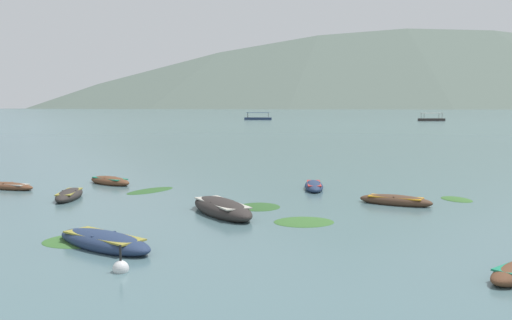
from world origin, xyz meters
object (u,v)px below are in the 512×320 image
Objects in this scene: rowboat_7 at (314,186)px; rowboat_5 at (104,241)px; rowboat_4 at (110,181)px; rowboat_6 at (8,186)px; rowboat_0 at (222,208)px; ferry_0 at (258,118)px; mooring_buoy at (121,268)px; rowboat_9 at (395,201)px; ferry_1 at (431,119)px; rowboat_1 at (69,195)px.

rowboat_5 is at bearing -119.60° from rowboat_7.
rowboat_4 is 5.27m from rowboat_6.
rowboat_7 is (16.26, 0.79, 0.02)m from rowboat_6.
rowboat_0 is 0.53× the size of ferry_0.
mooring_buoy reaches higher than rowboat_7.
rowboat_9 is (7.51, 2.70, -0.08)m from rowboat_0.
rowboat_0 is 1.45× the size of rowboat_4.
rowboat_9 is (10.57, 8.20, -0.02)m from rowboat_5.
rowboat_9 reaches higher than rowboat_7.
rowboat_9 is 148.96m from ferry_1.
ferry_0 reaches higher than rowboat_1.
rowboat_6 is at bearing -156.02° from rowboat_4.
rowboat_9 is 0.38× the size of ferry_0.
ferry_1 is at bearing 72.89° from mooring_buoy.
rowboat_4 is 0.79× the size of rowboat_5.
rowboat_7 is at bearing 59.99° from rowboat_0.
rowboat_9 is 155.24m from ferry_0.
rowboat_1 is (-7.71, 3.38, -0.07)m from rowboat_0.
rowboat_1 is 1.01× the size of rowboat_4.
rowboat_9 is (3.44, -4.36, 0.00)m from rowboat_7.
rowboat_5 is 13.38m from rowboat_9.
rowboat_5 is 159.81m from ferry_1.
mooring_buoy is (-5.84, -15.05, -0.07)m from rowboat_7.
ferry_0 is at bearing 87.94° from rowboat_6.
rowboat_6 is at bearing 152.79° from rowboat_0.
rowboat_0 is 11.18m from rowboat_4.
ferry_1 is at bearing 69.51° from rowboat_1.
ferry_1 reaches higher than rowboat_9.
rowboat_6 is (-4.82, -2.14, -0.03)m from rowboat_4.
ferry_0 is (-3.69, 162.79, 0.25)m from rowboat_5.
ferry_1 is (45.83, 146.64, 0.20)m from rowboat_0.
rowboat_6 is at bearing -92.06° from ferry_0.
mooring_buoy reaches higher than rowboat_9.
ferry_0 is (5.44, 151.02, 0.30)m from rowboat_6.
rowboat_6 is 151.90m from ferry_1.
rowboat_5 is at bearing -107.81° from ferry_1.
ferry_1 reaches higher than rowboat_7.
rowboat_1 is 0.94× the size of rowboat_6.
rowboat_7 is 0.95× the size of rowboat_9.
rowboat_0 is 8.15m from rowboat_7.
rowboat_5 reaches higher than rowboat_1.
rowboat_4 is at bearing 131.23° from rowboat_0.
ferry_1 is at bearing 68.95° from rowboat_4.
rowboat_1 is 5.33m from rowboat_6.
rowboat_1 is at bearing -93.86° from rowboat_4.
ferry_0 is 53.65m from ferry_1.
rowboat_1 reaches higher than rowboat_6.
rowboat_4 is 15.94m from rowboat_9.
rowboat_1 is 0.79× the size of rowboat_5.
rowboat_0 is at bearing -107.36° from ferry_1.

